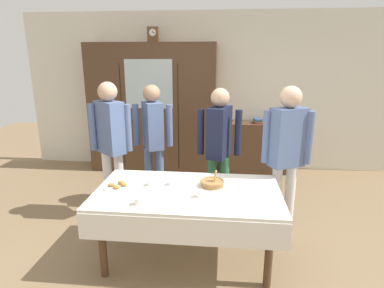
% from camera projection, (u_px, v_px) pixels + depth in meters
% --- Properties ---
extents(ground_plane, '(12.00, 12.00, 0.00)m').
position_uv_depth(ground_plane, '(190.00, 246.00, 3.40)').
color(ground_plane, '#846B4C').
rests_on(ground_plane, ground).
extents(back_wall, '(6.40, 0.10, 2.70)m').
position_uv_depth(back_wall, '(206.00, 92.00, 5.58)').
color(back_wall, silver).
rests_on(back_wall, ground).
extents(dining_table, '(1.76, 0.98, 0.73)m').
position_uv_depth(dining_table, '(187.00, 201.00, 3.01)').
color(dining_table, '#4C3321').
rests_on(dining_table, ground).
extents(wall_cabinet, '(2.17, 0.46, 2.18)m').
position_uv_depth(wall_cabinet, '(153.00, 109.00, 5.45)').
color(wall_cabinet, '#4C3321').
rests_on(wall_cabinet, ground).
extents(mantel_clock, '(0.18, 0.11, 0.24)m').
position_uv_depth(mantel_clock, '(153.00, 35.00, 5.12)').
color(mantel_clock, brown).
rests_on(mantel_clock, wall_cabinet).
extents(bookshelf_low, '(1.14, 0.35, 0.87)m').
position_uv_depth(bookshelf_low, '(256.00, 147.00, 5.51)').
color(bookshelf_low, '#4C3321').
rests_on(bookshelf_low, ground).
extents(book_stack, '(0.15, 0.21, 0.08)m').
position_uv_depth(book_stack, '(258.00, 121.00, 5.38)').
color(book_stack, '#99332D').
rests_on(book_stack, bookshelf_low).
extents(tea_cup_back_edge, '(0.13, 0.13, 0.06)m').
position_uv_depth(tea_cup_back_edge, '(151.00, 183.00, 3.13)').
color(tea_cup_back_edge, white).
rests_on(tea_cup_back_edge, dining_table).
extents(tea_cup_mid_left, '(0.13, 0.13, 0.06)m').
position_uv_depth(tea_cup_mid_left, '(139.00, 202.00, 2.72)').
color(tea_cup_mid_left, white).
rests_on(tea_cup_mid_left, dining_table).
extents(tea_cup_front_edge, '(0.13, 0.13, 0.06)m').
position_uv_depth(tea_cup_front_edge, '(200.00, 194.00, 2.86)').
color(tea_cup_front_edge, white).
rests_on(tea_cup_front_edge, dining_table).
extents(tea_cup_far_left, '(0.13, 0.13, 0.06)m').
position_uv_depth(tea_cup_far_left, '(172.00, 182.00, 3.13)').
color(tea_cup_far_left, white).
rests_on(tea_cup_far_left, dining_table).
extents(bread_basket, '(0.24, 0.24, 0.16)m').
position_uv_depth(bread_basket, '(212.00, 183.00, 3.11)').
color(bread_basket, '#9E7542').
rests_on(bread_basket, dining_table).
extents(pastry_plate, '(0.28, 0.28, 0.05)m').
position_uv_depth(pastry_plate, '(118.00, 186.00, 3.08)').
color(pastry_plate, white).
rests_on(pastry_plate, dining_table).
extents(spoon_near_left, '(0.12, 0.02, 0.01)m').
position_uv_depth(spoon_near_left, '(250.00, 199.00, 2.84)').
color(spoon_near_left, silver).
rests_on(spoon_near_left, dining_table).
extents(spoon_center, '(0.12, 0.02, 0.01)m').
position_uv_depth(spoon_center, '(262.00, 185.00, 3.15)').
color(spoon_center, silver).
rests_on(spoon_center, dining_table).
extents(spoon_mid_left, '(0.12, 0.02, 0.01)m').
position_uv_depth(spoon_mid_left, '(186.00, 193.00, 2.96)').
color(spoon_mid_left, silver).
rests_on(spoon_mid_left, dining_table).
extents(person_behind_table_right, '(0.52, 0.35, 1.68)m').
position_uv_depth(person_behind_table_right, '(287.00, 148.00, 3.35)').
color(person_behind_table_right, silver).
rests_on(person_behind_table_right, ground).
extents(person_near_right_end, '(0.52, 0.40, 1.62)m').
position_uv_depth(person_near_right_end, '(219.00, 142.00, 3.76)').
color(person_near_right_end, '#33704C').
rests_on(person_near_right_end, ground).
extents(person_by_cabinet, '(0.52, 0.41, 1.62)m').
position_uv_depth(person_by_cabinet, '(153.00, 134.00, 4.12)').
color(person_by_cabinet, slate).
rests_on(person_by_cabinet, ground).
extents(person_behind_table_left, '(0.52, 0.38, 1.69)m').
position_uv_depth(person_behind_table_left, '(111.00, 137.00, 3.80)').
color(person_behind_table_left, silver).
rests_on(person_behind_table_left, ground).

